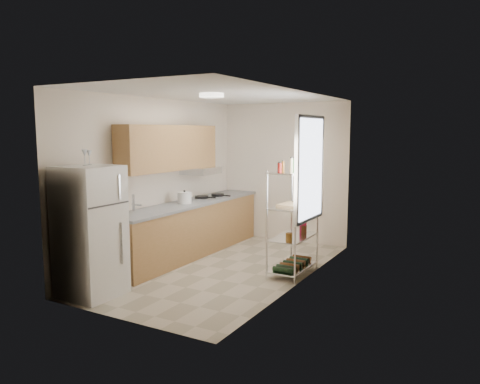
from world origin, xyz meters
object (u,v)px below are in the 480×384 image
object	(u,v)px
rice_cooker	(185,198)
espresso_machine	(305,194)
frying_pan_large	(202,197)
refrigerator	(90,231)
cutting_board	(293,205)

from	to	relation	value
rice_cooker	espresso_machine	size ratio (longest dim) A/B	0.82
espresso_machine	rice_cooker	bearing A→B (deg)	-178.07
frying_pan_large	espresso_machine	xyz separation A→B (m)	(2.08, -0.39, 0.23)
refrigerator	frying_pan_large	distance (m)	2.70
frying_pan_large	rice_cooker	bearing A→B (deg)	-87.65
frying_pan_large	espresso_machine	size ratio (longest dim) A/B	0.84
refrigerator	cutting_board	world-z (taller)	refrigerator
frying_pan_large	cutting_board	size ratio (longest dim) A/B	0.55
refrigerator	espresso_machine	bearing A→B (deg)	49.74
frying_pan_large	espresso_machine	distance (m)	2.13
rice_cooker	cutting_board	distance (m)	1.91
rice_cooker	frying_pan_large	size ratio (longest dim) A/B	0.97
refrigerator	rice_cooker	world-z (taller)	refrigerator
cutting_board	espresso_machine	bearing A→B (deg)	71.17
rice_cooker	frying_pan_large	world-z (taller)	rice_cooker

